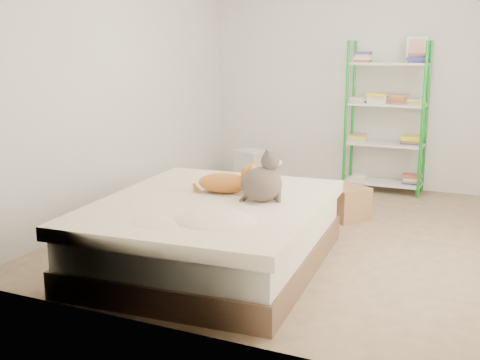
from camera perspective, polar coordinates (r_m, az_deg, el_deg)
The scene contains 7 objects.
room at distance 5.22m, azimuth 6.66°, elevation 8.67°, with size 3.81×4.21×2.61m.
bed at distance 4.62m, azimuth -2.68°, elevation -5.03°, with size 1.76×2.13×0.52m.
orange_cat at distance 4.75m, azimuth -1.51°, elevation -0.03°, with size 0.49×0.27×0.20m, color orange, non-canonical shape.
grey_cat at distance 4.47m, azimuth 2.06°, elevation 0.32°, with size 0.28×0.33×0.38m, color #6F6258, non-canonical shape.
shelf_unit at distance 7.01m, azimuth 13.72°, elevation 5.72°, with size 0.88×0.36×1.74m.
cardboard_box at distance 5.96m, azimuth 9.67°, elevation -2.03°, with size 0.58×0.61×0.37m.
white_bin at distance 7.28m, azimuth 1.06°, elevation 1.26°, with size 0.43×0.40×0.41m.
Camera 1 is at (1.59, -4.95, 1.68)m, focal length 45.00 mm.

